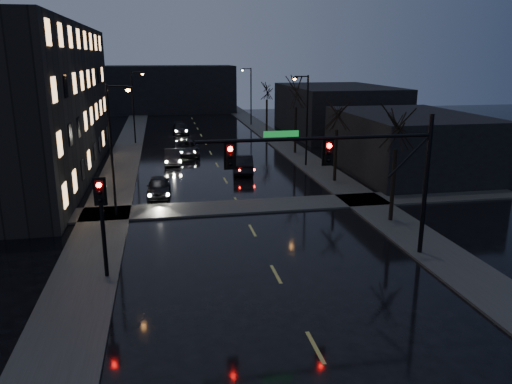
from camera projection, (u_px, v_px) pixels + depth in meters
name	position (u px, v px, depth m)	size (l,w,h in m)	color
ground	(335.00, 384.00, 15.07)	(160.00, 160.00, 0.00)	black
sidewalk_left	(123.00, 161.00, 46.71)	(3.00, 140.00, 0.12)	#2D2D2B
sidewalk_right	(299.00, 155.00, 49.76)	(3.00, 140.00, 0.12)	#2D2D2B
sidewalk_cross	(240.00, 207.00, 32.59)	(40.00, 3.00, 0.12)	#2D2D2B
apartment_block	(8.00, 103.00, 38.98)	(12.00, 30.00, 12.00)	black
commercial_right_near	(408.00, 143.00, 41.84)	(10.00, 14.00, 5.00)	black
commercial_right_far	(337.00, 110.00, 62.83)	(12.00, 18.00, 6.00)	black
far_block	(170.00, 89.00, 87.43)	(22.00, 10.00, 8.00)	black
signal_mast	(353.00, 162.00, 23.01)	(11.11, 0.41, 7.00)	black
signal_pole_left	(102.00, 214.00, 21.46)	(0.35, 0.41, 4.53)	black
tree_near	(398.00, 118.00, 28.21)	(3.52, 3.52, 8.08)	black
tree_mid_a	(338.00, 107.00, 37.79)	(3.30, 3.30, 7.58)	black
tree_mid_b	(296.00, 87.00, 48.96)	(3.74, 3.74, 8.59)	black
tree_far	(267.00, 85.00, 62.38)	(3.43, 3.43, 7.88)	black
streetlight_l_near	(114.00, 140.00, 29.52)	(1.53, 0.28, 8.00)	black
streetlight_l_far	(135.00, 101.00, 55.12)	(1.53, 0.28, 8.00)	black
streetlight_r_mid	(305.00, 113.00, 43.61)	(1.53, 0.28, 8.00)	black
streetlight_r_far	(249.00, 92.00, 70.16)	(1.53, 0.28, 8.00)	black
oncoming_car_a	(159.00, 186.00, 35.26)	(1.59, 3.95, 1.35)	black
oncoming_car_b	(173.00, 156.00, 45.79)	(1.43, 4.11, 1.35)	black
oncoming_car_c	(187.00, 148.00, 49.78)	(2.38, 5.16, 1.43)	black
oncoming_car_d	(181.00, 128.00, 63.69)	(1.84, 4.53, 1.32)	black
lead_car	(243.00, 164.00, 42.27)	(1.64, 4.70, 1.55)	black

